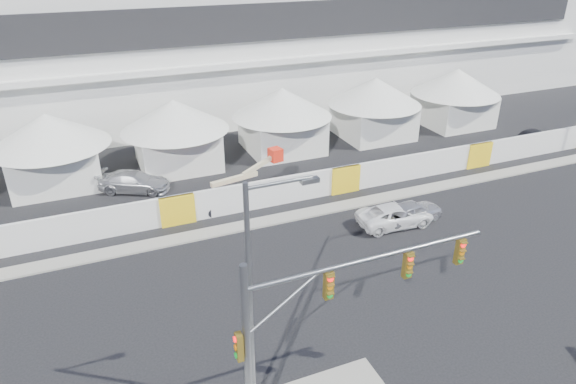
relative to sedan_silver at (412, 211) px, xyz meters
name	(u,v)px	position (x,y,z in m)	size (l,w,h in m)	color
ground	(379,346)	(-7.96, -9.01, -0.72)	(160.00, 160.00, 0.00)	black
far_curb	(514,171)	(12.04, 3.49, -0.66)	(80.00, 1.20, 0.12)	gray
stadium	(253,10)	(0.74, 32.49, 8.73)	(80.00, 24.80, 21.98)	silver
tent_row	(231,121)	(-7.46, 14.99, 2.43)	(53.40, 8.40, 5.40)	silver
hoarding_fence	(345,179)	(-1.96, 5.49, 0.28)	(70.00, 0.25, 2.00)	silver
scaffold_tower	(542,29)	(38.04, 26.99, 5.28)	(4.40, 4.40, 12.00)	#595B60
sedan_silver	(412,211)	(0.00, 0.00, 0.00)	(4.20, 1.69, 1.43)	silver
pickup_curb	(395,215)	(-1.24, 0.04, -0.03)	(4.96, 2.29, 1.38)	white
lot_car_b	(534,136)	(18.06, 7.52, 0.02)	(4.35, 1.75, 1.48)	black
lot_car_c	(134,182)	(-15.88, 11.44, 0.02)	(5.07, 2.06, 1.47)	#BABBC0
traffic_mast	(301,334)	(-12.85, -11.32, 3.57)	(9.41, 0.73, 7.49)	slate
streetlight_median	(256,287)	(-13.92, -9.86, 4.87)	(2.62, 0.26, 9.46)	slate
boom_lift	(230,194)	(-10.19, 6.56, 0.18)	(6.68, 2.12, 3.32)	red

